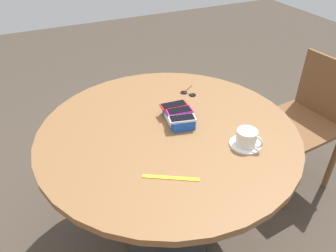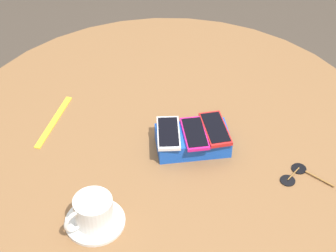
# 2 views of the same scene
# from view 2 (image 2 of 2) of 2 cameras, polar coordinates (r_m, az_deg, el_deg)

# --- Properties ---
(round_table) EXTENTS (1.15, 1.15, 0.74)m
(round_table) POSITION_cam_2_polar(r_m,az_deg,el_deg) (1.53, 0.00, -3.57)
(round_table) COLOR #2D2D2D
(round_table) RESTS_ON ground_plane
(phone_box) EXTENTS (0.19, 0.12, 0.05)m
(phone_box) POSITION_cam_2_polar(r_m,az_deg,el_deg) (1.40, 2.52, -1.46)
(phone_box) COLOR blue
(phone_box) RESTS_ON round_table
(phone_red) EXTENTS (0.06, 0.13, 0.01)m
(phone_red) POSITION_cam_2_polar(r_m,az_deg,el_deg) (1.39, 4.83, -0.27)
(phone_red) COLOR red
(phone_red) RESTS_ON phone_box
(phone_magenta) EXTENTS (0.07, 0.12, 0.01)m
(phone_magenta) POSITION_cam_2_polar(r_m,az_deg,el_deg) (1.38, 2.72, -0.75)
(phone_magenta) COLOR #D11975
(phone_magenta) RESTS_ON phone_box
(phone_white) EXTENTS (0.08, 0.13, 0.01)m
(phone_white) POSITION_cam_2_polar(r_m,az_deg,el_deg) (1.38, 0.04, -0.72)
(phone_white) COLOR silver
(phone_white) RESTS_ON phone_box
(saucer) EXTENTS (0.13, 0.13, 0.01)m
(saucer) POSITION_cam_2_polar(r_m,az_deg,el_deg) (1.26, -7.41, -9.60)
(saucer) COLOR silver
(saucer) RESTS_ON round_table
(coffee_cup) EXTENTS (0.11, 0.09, 0.07)m
(coffee_cup) POSITION_cam_2_polar(r_m,az_deg,el_deg) (1.23, -7.66, -8.53)
(coffee_cup) COLOR silver
(coffee_cup) RESTS_ON saucer
(lanyard_strap) EXTENTS (0.12, 0.19, 0.00)m
(lanyard_strap) POSITION_cam_2_polar(r_m,az_deg,el_deg) (1.52, -11.52, 0.45)
(lanyard_strap) COLOR yellow
(lanyard_strap) RESTS_ON round_table
(sunglasses) EXTENTS (0.11, 0.10, 0.01)m
(sunglasses) POSITION_cam_2_polar(r_m,az_deg,el_deg) (1.38, 12.93, -4.88)
(sunglasses) COLOR black
(sunglasses) RESTS_ON round_table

